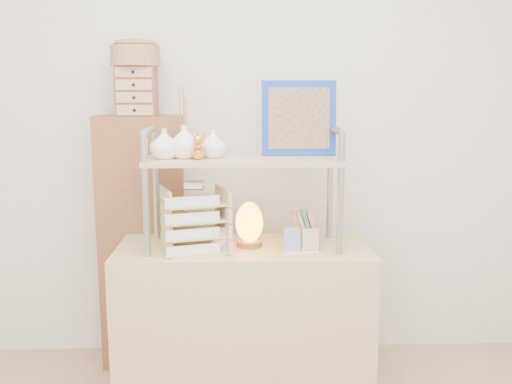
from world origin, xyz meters
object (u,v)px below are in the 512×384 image
Objects in this scene: cabinet at (143,242)px; salt_lamp at (249,224)px; letter_tray at (195,223)px; desk at (244,321)px.

cabinet reaches higher than salt_lamp.
cabinet is 6.31× the size of salt_lamp.
cabinet is 0.57m from letter_tray.
desk is 0.55m from letter_tray.
salt_lamp is (0.57, -0.37, 0.18)m from cabinet.
desk is 5.61× the size of salt_lamp.
desk is at bearing 14.68° from letter_tray.
desk is 0.48m from salt_lamp.
salt_lamp is at bearing -37.61° from cabinet.
salt_lamp is (0.25, 0.06, -0.02)m from letter_tray.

